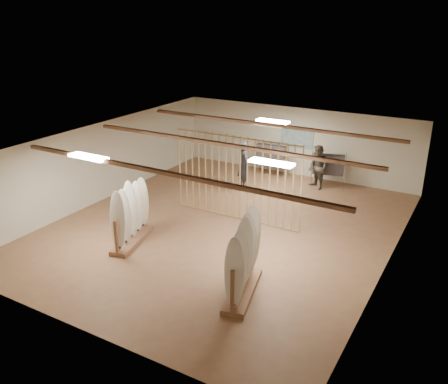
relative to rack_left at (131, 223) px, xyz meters
The scene contains 16 objects.
floor 2.98m from the rack_left, 50.81° to the left, with size 12.00×12.00×0.00m, color #8C6043.
ceiling 3.63m from the rack_left, 50.81° to the left, with size 12.00×12.00×0.00m, color gray.
wall_back 8.49m from the rack_left, 77.45° to the left, with size 12.00×12.00×0.00m, color beige.
wall_front 4.24m from the rack_left, 63.88° to the right, with size 12.00×12.00×0.00m, color beige.
wall_left 3.96m from the rack_left, 144.53° to the left, with size 12.00×12.00×0.00m, color beige.
wall_right 7.24m from the rack_left, 18.24° to the left, with size 12.00×12.00×0.00m, color beige.
ceiling_slats 3.58m from the rack_left, 50.81° to the left, with size 9.50×6.12×0.10m, color brown.
light_panels 3.59m from the rack_left, 50.81° to the left, with size 1.20×0.35×0.06m, color white.
bamboo_partition 3.64m from the rack_left, 58.97° to the left, with size 4.45×0.05×2.78m.
poster 8.49m from the rack_left, 77.42° to the left, with size 1.40×0.03×0.90m, color teal.
rack_left is the anchor object (origin of this frame).
rack_right 4.17m from the rack_left, 10.61° to the right, with size 1.05×2.17×1.99m.
clothing_rack_a 7.57m from the rack_left, 82.06° to the left, with size 1.32×0.38×1.42m.
clothing_rack_b 8.29m from the rack_left, 65.34° to the left, with size 1.23×0.62×1.36m.
shopper_a 5.72m from the rack_left, 82.46° to the left, with size 0.78×0.53×2.13m, color #212228.
shopper_b 7.77m from the rack_left, 65.78° to the left, with size 0.93×0.72×1.92m, color #3E3930.
Camera 1 is at (6.79, -11.81, 6.46)m, focal length 38.00 mm.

